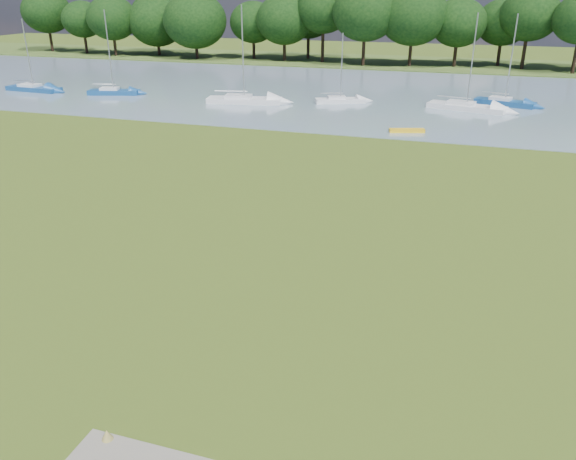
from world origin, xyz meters
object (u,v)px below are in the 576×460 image
(sailboat_4, at_px, (113,90))
(sailboat_7, at_px, (340,99))
(sailboat_1, at_px, (243,98))
(sailboat_6, at_px, (504,100))
(sailboat_0, at_px, (466,105))
(sailboat_3, at_px, (33,87))
(kayak, at_px, (407,130))

(sailboat_4, bearing_deg, sailboat_7, -9.92)
(sailboat_1, bearing_deg, sailboat_6, 3.88)
(sailboat_0, bearing_deg, sailboat_3, -161.55)
(sailboat_0, height_order, sailboat_4, sailboat_0)
(sailboat_7, bearing_deg, sailboat_6, -10.80)
(sailboat_1, height_order, sailboat_7, sailboat_1)
(kayak, bearing_deg, sailboat_7, 109.01)
(kayak, bearing_deg, sailboat_3, 152.89)
(sailboat_0, distance_m, sailboat_3, 48.20)
(kayak, relative_size, sailboat_0, 0.32)
(sailboat_1, bearing_deg, sailboat_3, 170.14)
(sailboat_3, height_order, sailboat_7, sailboat_3)
(kayak, distance_m, sailboat_6, 16.81)
(sailboat_7, bearing_deg, sailboat_4, 162.96)
(sailboat_0, xyz_separation_m, sailboat_1, (-22.06, -3.22, 0.03))
(sailboat_0, relative_size, sailboat_6, 1.02)
(sailboat_3, bearing_deg, sailboat_6, 12.14)
(sailboat_4, bearing_deg, sailboat_0, -11.93)
(sailboat_0, xyz_separation_m, sailboat_3, (-48.05, -3.70, -0.01))
(kayak, bearing_deg, sailboat_1, 138.37)
(sailboat_0, distance_m, sailboat_7, 12.54)
(sailboat_7, bearing_deg, sailboat_1, 174.72)
(sailboat_3, distance_m, sailboat_7, 35.70)
(sailboat_0, bearing_deg, sailboat_6, 58.34)
(kayak, height_order, sailboat_3, sailboat_3)
(sailboat_4, height_order, sailboat_7, sailboat_4)
(sailboat_0, bearing_deg, sailboat_1, -157.64)
(kayak, relative_size, sailboat_3, 0.37)
(sailboat_3, bearing_deg, sailboat_7, 9.95)
(sailboat_1, distance_m, sailboat_6, 26.60)
(sailboat_1, distance_m, sailboat_4, 15.77)
(sailboat_1, height_order, sailboat_6, sailboat_1)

